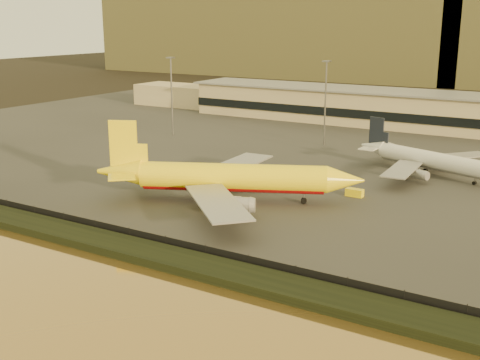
{
  "coord_description": "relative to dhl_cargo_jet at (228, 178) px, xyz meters",
  "views": [
    {
      "loc": [
        61.22,
        -86.95,
        37.26
      ],
      "look_at": [
        1.3,
        12.0,
        6.34
      ],
      "focal_mm": 45.0,
      "sensor_mm": 36.0,
      "label": 1
    }
  ],
  "objects": [
    {
      "name": "gse_vehicle_white",
      "position": [
        -6.9,
        15.4,
        -4.17
      ],
      "size": [
        4.17,
        3.07,
        1.71
      ],
      "primitive_type": "cube",
      "rotation": [
        0.0,
        0.0,
        -0.41
      ],
      "color": "silver",
      "rests_on": "tarmac"
    },
    {
      "name": "gse_vehicle_yellow",
      "position": [
        21.52,
        17.2,
        -4.18
      ],
      "size": [
        3.78,
        1.74,
        1.69
      ],
      "primitive_type": "cube",
      "rotation": [
        0.0,
        0.0,
        -0.01
      ],
      "color": "yellow",
      "rests_on": "tarmac"
    },
    {
      "name": "apron_light_masts",
      "position": [
        18.77,
        59.45,
        10.48
      ],
      "size": [
        152.2,
        12.2,
        25.4
      ],
      "color": "slate",
      "rests_on": "tarmac"
    },
    {
      "name": "perimeter_fence",
      "position": [
        3.77,
        -28.55,
        -3.93
      ],
      "size": [
        300.0,
        0.05,
        2.2
      ],
      "primitive_type": "cube",
      "color": "black",
      "rests_on": "tarmac"
    },
    {
      "name": "embankment",
      "position": [
        3.77,
        -32.55,
        -4.53
      ],
      "size": [
        320.0,
        7.0,
        1.4
      ],
      "primitive_type": "cube",
      "color": "black",
      "rests_on": "ground"
    },
    {
      "name": "terminal_building",
      "position": [
        -10.75,
        110.0,
        1.02
      ],
      "size": [
        202.0,
        25.0,
        12.6
      ],
      "color": "tan",
      "rests_on": "tarmac"
    },
    {
      "name": "ground",
      "position": [
        3.77,
        -15.55,
        -5.23
      ],
      "size": [
        900.0,
        900.0,
        0.0
      ],
      "primitive_type": "plane",
      "color": "black",
      "rests_on": "ground"
    },
    {
      "name": "white_narrowbody_jet",
      "position": [
        30.61,
        44.5,
        -1.36
      ],
      "size": [
        41.5,
        39.36,
        12.28
      ],
      "rotation": [
        0.0,
        0.0,
        -0.34
      ],
      "color": "silver",
      "rests_on": "tarmac"
    },
    {
      "name": "distant_hills",
      "position": [
        -16.97,
        324.45,
        26.16
      ],
      "size": [
        470.0,
        160.0,
        70.0
      ],
      "color": "brown",
      "rests_on": "ground"
    },
    {
      "name": "tarmac",
      "position": [
        3.77,
        79.45,
        -5.13
      ],
      "size": [
        320.0,
        220.0,
        0.2
      ],
      "primitive_type": "cube",
      "color": "#2D2D2D",
      "rests_on": "ground"
    },
    {
      "name": "dhl_cargo_jet",
      "position": [
        0.0,
        0.0,
        0.0
      ],
      "size": [
        53.28,
        50.5,
        16.83
      ],
      "rotation": [
        0.0,
        0.0,
        0.43
      ],
      "color": "yellow",
      "rests_on": "tarmac"
    }
  ]
}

